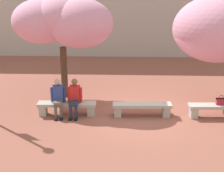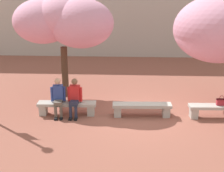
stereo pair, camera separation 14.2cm
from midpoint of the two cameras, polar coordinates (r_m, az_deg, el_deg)
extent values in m
plane|color=#8E5142|center=(10.77, 5.07, -5.47)|extent=(100.00, 100.00, 0.00)
cube|color=#ADA89E|center=(10.79, -8.64, -3.26)|extent=(2.00, 0.49, 0.10)
cube|color=#ADA89E|center=(11.03, -12.84, -4.31)|extent=(0.25, 0.35, 0.35)
cube|color=#ADA89E|center=(10.78, -4.24, -4.41)|extent=(0.25, 0.35, 0.35)
cube|color=#ADA89E|center=(10.62, 5.13, -3.48)|extent=(2.00, 0.49, 0.10)
cube|color=#ADA89E|center=(10.66, 0.66, -4.62)|extent=(0.25, 0.35, 0.35)
cube|color=#ADA89E|center=(10.80, 9.48, -4.57)|extent=(0.25, 0.35, 0.35)
cube|color=#ADA89E|center=(11.05, 18.58, -3.50)|extent=(2.00, 0.49, 0.10)
cube|color=#ADA89E|center=(10.90, 14.33, -4.68)|extent=(0.25, 0.35, 0.35)
cube|color=black|center=(10.60, -10.60, -5.92)|extent=(0.13, 0.23, 0.06)
cylinder|color=brown|center=(10.58, -10.65, -4.74)|extent=(0.10, 0.10, 0.42)
cube|color=black|center=(10.59, -9.62, -5.89)|extent=(0.13, 0.23, 0.06)
cylinder|color=brown|center=(10.56, -9.67, -4.71)|extent=(0.10, 0.10, 0.42)
cube|color=brown|center=(10.64, -10.19, -3.02)|extent=(0.34, 0.44, 0.12)
cube|color=#2D4289|center=(10.76, -10.21, -1.26)|extent=(0.37, 0.27, 0.54)
sphere|color=tan|center=(10.63, -10.33, 0.81)|extent=(0.21, 0.21, 0.21)
cylinder|color=#2D4289|center=(10.77, -11.32, -1.53)|extent=(0.09, 0.09, 0.50)
cylinder|color=#2D4289|center=(10.74, -9.09, -1.46)|extent=(0.09, 0.09, 0.50)
cube|color=black|center=(10.52, -7.96, -5.98)|extent=(0.10, 0.22, 0.06)
cylinder|color=#23283D|center=(10.49, -7.95, -4.80)|extent=(0.10, 0.10, 0.42)
cube|color=black|center=(10.48, -6.99, -6.02)|extent=(0.10, 0.22, 0.06)
cylinder|color=#23283D|center=(10.45, -6.98, -4.83)|extent=(0.10, 0.10, 0.42)
cube|color=#23283D|center=(10.54, -7.34, -3.09)|extent=(0.29, 0.41, 0.12)
cube|color=red|center=(10.65, -7.18, -1.31)|extent=(0.34, 0.23, 0.54)
sphere|color=brown|center=(10.53, -7.26, 0.78)|extent=(0.21, 0.21, 0.21)
cylinder|color=red|center=(10.68, -8.30, -1.52)|extent=(0.09, 0.09, 0.50)
cylinder|color=red|center=(10.61, -6.08, -1.57)|extent=(0.09, 0.09, 0.50)
cube|color=#A3232D|center=(11.03, 18.93, -2.70)|extent=(0.30, 0.14, 0.22)
cube|color=maroon|center=(10.99, 18.98, -2.27)|extent=(0.30, 0.15, 0.04)
torus|color=maroon|center=(10.98, 19.01, -1.92)|extent=(0.14, 0.02, 0.14)
cylinder|color=#473323|center=(12.53, -9.07, 2.55)|extent=(0.26, 0.26, 2.00)
ellipsoid|color=pink|center=(12.15, -9.57, 12.37)|extent=(2.14, 2.30, 1.60)
ellipsoid|color=pink|center=(12.33, -13.00, 11.45)|extent=(2.25, 2.27, 1.69)
ellipsoid|color=pink|center=(11.77, -6.17, 11.32)|extent=(2.44, 2.11, 1.83)
ellipsoid|color=pink|center=(11.82, 18.38, 9.87)|extent=(3.16, 2.95, 2.37)
camera|label=1|loc=(0.07, -90.38, -0.12)|focal=50.00mm
camera|label=2|loc=(0.07, 89.62, 0.12)|focal=50.00mm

